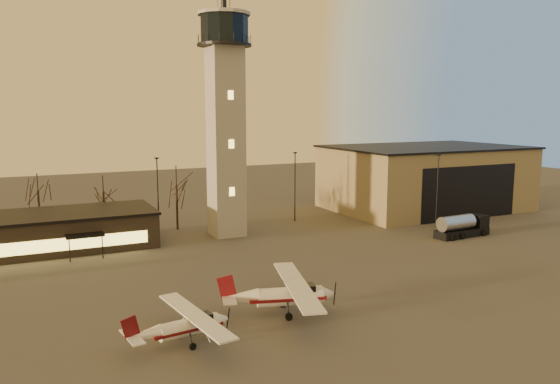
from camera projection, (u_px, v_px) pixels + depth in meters
name	position (u px, v px, depth m)	size (l,w,h in m)	color
ground	(354.00, 310.00, 44.64)	(220.00, 220.00, 0.00)	#3E3B39
control_tower	(225.00, 109.00, 68.90)	(6.80, 6.80, 32.60)	#A09D97
hangar	(425.00, 177.00, 89.52)	(30.60, 20.60, 10.30)	#837756
terminal	(43.00, 232.00, 63.43)	(25.40, 12.20, 4.30)	black
light_poles	(228.00, 193.00, 71.67)	(58.50, 12.25, 10.14)	black
tree_row	(106.00, 187.00, 72.79)	(37.20, 9.20, 8.80)	black
cessna_front	(292.00, 299.00, 43.85)	(10.17, 12.62, 3.50)	silver
cessna_rear	(191.00, 329.00, 38.40)	(8.32, 10.49, 2.88)	silver
fuel_truck	(462.00, 228.00, 70.23)	(7.92, 2.95, 2.89)	black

